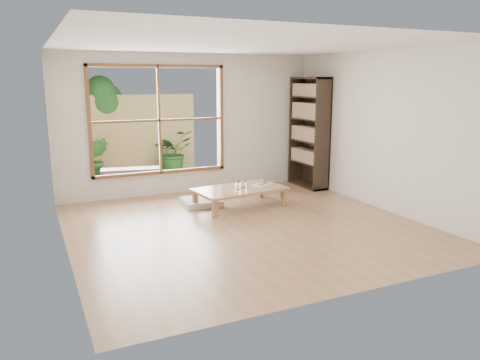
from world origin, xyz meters
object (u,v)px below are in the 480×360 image
(low_table, at_px, (240,190))
(bookshelf, at_px, (309,133))
(food_tray, at_px, (262,184))
(garden_bench, at_px, (132,171))

(low_table, bearing_deg, bookshelf, 17.07)
(food_tray, bearing_deg, low_table, 157.96)
(low_table, relative_size, food_tray, 4.47)
(garden_bench, bearing_deg, food_tray, -39.74)
(food_tray, distance_m, garden_bench, 2.82)
(food_tray, relative_size, garden_bench, 0.29)
(low_table, bearing_deg, garden_bench, 114.98)
(bookshelf, xyz_separation_m, food_tray, (-1.49, -0.86, -0.74))
(low_table, distance_m, garden_bench, 2.57)
(food_tray, bearing_deg, garden_bench, 106.91)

